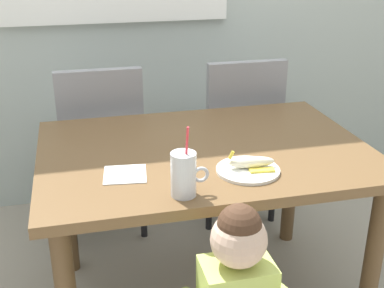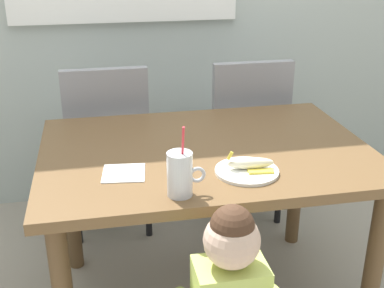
% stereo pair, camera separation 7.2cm
% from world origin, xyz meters
% --- Properties ---
extents(dining_table, '(1.31, 0.93, 0.76)m').
position_xyz_m(dining_table, '(0.00, 0.00, 0.65)').
color(dining_table, brown).
rests_on(dining_table, ground).
extents(dining_chair_left, '(0.44, 0.44, 0.96)m').
position_xyz_m(dining_chair_left, '(-0.37, 0.69, 0.54)').
color(dining_chair_left, gray).
rests_on(dining_chair_left, ground).
extents(dining_chair_right, '(0.44, 0.44, 0.96)m').
position_xyz_m(dining_chair_right, '(0.37, 0.68, 0.54)').
color(dining_chair_right, gray).
rests_on(dining_chair_right, ground).
extents(milk_cup, '(0.13, 0.08, 0.25)m').
position_xyz_m(milk_cup, '(-0.17, -0.37, 0.83)').
color(milk_cup, silver).
rests_on(milk_cup, dining_table).
extents(snack_plate, '(0.23, 0.23, 0.01)m').
position_xyz_m(snack_plate, '(0.09, -0.25, 0.77)').
color(snack_plate, white).
rests_on(snack_plate, dining_table).
extents(peeled_banana, '(0.17, 0.11, 0.07)m').
position_xyz_m(peeled_banana, '(0.11, -0.25, 0.79)').
color(peeled_banana, '#F4EAC6').
rests_on(peeled_banana, snack_plate).
extents(paper_napkin, '(0.17, 0.17, 0.00)m').
position_xyz_m(paper_napkin, '(-0.34, -0.17, 0.76)').
color(paper_napkin, white).
rests_on(paper_napkin, dining_table).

